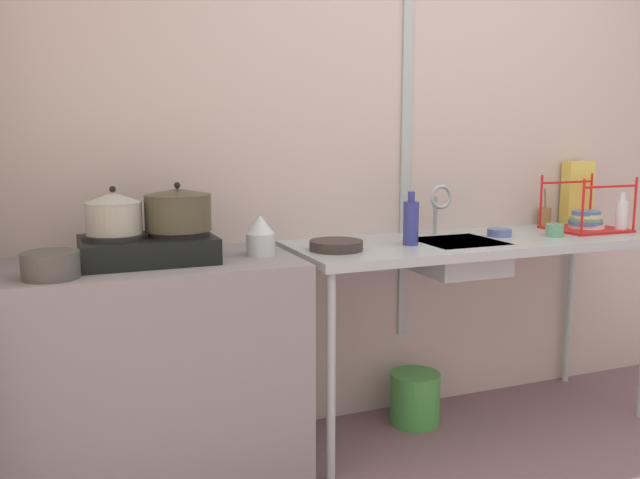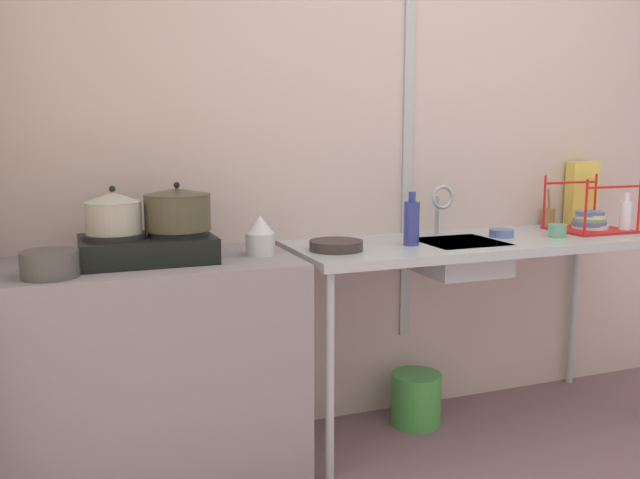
{
  "view_description": "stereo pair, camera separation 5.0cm",
  "coord_description": "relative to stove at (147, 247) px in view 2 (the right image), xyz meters",
  "views": [
    {
      "loc": [
        -1.81,
        -1.38,
        1.4
      ],
      "look_at": [
        -0.74,
        1.24,
        0.95
      ],
      "focal_mm": 38.29,
      "sensor_mm": 36.0,
      "label": 1
    },
    {
      "loc": [
        -1.76,
        -1.4,
        1.4
      ],
      "look_at": [
        -0.74,
        1.24,
        0.95
      ],
      "focal_mm": 38.29,
      "sensor_mm": 36.0,
      "label": 2
    }
  ],
  "objects": [
    {
      "name": "wall_back",
      "position": [
        1.45,
        0.35,
        0.32
      ],
      "size": [
        4.87,
        0.1,
        2.55
      ],
      "primitive_type": "cube",
      "color": "beige",
      "rests_on": "ground"
    },
    {
      "name": "wall_metal_strip",
      "position": [
        1.28,
        0.3,
        0.44
      ],
      "size": [
        0.05,
        0.01,
        2.04
      ],
      "primitive_type": "cube",
      "color": "#A6B0B1"
    },
    {
      "name": "counter_concrete",
      "position": [
        0.01,
        -0.0,
        -0.51
      ],
      "size": [
        1.12,
        0.61,
        0.9
      ],
      "primitive_type": "cube",
      "color": "gray",
      "rests_on": "ground"
    },
    {
      "name": "counter_sink",
      "position": [
        1.48,
        0.0,
        -0.12
      ],
      "size": [
        1.75,
        0.61,
        0.9
      ],
      "color": "#A6B0B1",
      "rests_on": "ground"
    },
    {
      "name": "stove",
      "position": [
        0.0,
        0.0,
        0.0
      ],
      "size": [
        0.5,
        0.34,
        0.12
      ],
      "color": "black",
      "rests_on": "counter_concrete"
    },
    {
      "name": "pot_on_left_burner",
      "position": [
        -0.12,
        -0.0,
        0.14
      ],
      "size": [
        0.21,
        0.21,
        0.18
      ],
      "color": "#A3A192",
      "rests_on": "stove"
    },
    {
      "name": "pot_on_right_burner",
      "position": [
        0.12,
        -0.0,
        0.14
      ],
      "size": [
        0.26,
        0.26,
        0.19
      ],
      "color": "#44402D",
      "rests_on": "stove"
    },
    {
      "name": "pot_beside_stove",
      "position": [
        -0.35,
        -0.18,
        -0.01
      ],
      "size": [
        0.19,
        0.19,
        0.09
      ],
      "color": "#474641",
      "rests_on": "counter_concrete"
    },
    {
      "name": "percolator",
      "position": [
        0.44,
        -0.03,
        0.02
      ],
      "size": [
        0.12,
        0.12,
        0.16
      ],
      "color": "silver",
      "rests_on": "counter_concrete"
    },
    {
      "name": "sink_basin",
      "position": [
        1.38,
        -0.03,
        -0.13
      ],
      "size": [
        0.36,
        0.35,
        0.15
      ],
      "primitive_type": "cube",
      "color": "#A6B0B1",
      "rests_on": "counter_sink"
    },
    {
      "name": "faucet",
      "position": [
        1.38,
        0.14,
        0.11
      ],
      "size": [
        0.12,
        0.07,
        0.25
      ],
      "color": "#A6B0B1",
      "rests_on": "counter_sink"
    },
    {
      "name": "frying_pan",
      "position": [
        0.77,
        -0.04,
        -0.03
      ],
      "size": [
        0.23,
        0.23,
        0.04
      ],
      "primitive_type": "cylinder",
      "color": "#342B28",
      "rests_on": "counter_sink"
    },
    {
      "name": "dish_rack",
      "position": [
        2.16,
        0.02,
        -0.01
      ],
      "size": [
        0.35,
        0.31,
        0.27
      ],
      "color": "red",
      "rests_on": "counter_sink"
    },
    {
      "name": "cup_by_rack",
      "position": [
        1.88,
        -0.08,
        -0.02
      ],
      "size": [
        0.08,
        0.08,
        0.06
      ],
      "primitive_type": "cylinder",
      "color": "#5F9F7A",
      "rests_on": "counter_sink"
    },
    {
      "name": "small_bowl_on_drainboard",
      "position": [
        1.64,
        0.02,
        -0.04
      ],
      "size": [
        0.11,
        0.11,
        0.04
      ],
      "primitive_type": "cylinder",
      "color": "#5569A4",
      "rests_on": "counter_sink"
    },
    {
      "name": "bottle_by_sink",
      "position": [
        1.12,
        -0.04,
        0.05
      ],
      "size": [
        0.07,
        0.07,
        0.24
      ],
      "color": "navy",
      "rests_on": "counter_sink"
    },
    {
      "name": "bottle_by_rack",
      "position": [
        2.29,
        -0.08,
        0.03
      ],
      "size": [
        0.06,
        0.06,
        0.2
      ],
      "color": "white",
      "rests_on": "counter_sink"
    },
    {
      "name": "cereal_box",
      "position": [
        2.31,
        0.24,
        0.11
      ],
      "size": [
        0.16,
        0.09,
        0.33
      ],
      "primitive_type": "cube",
      "rotation": [
        0.0,
        0.0,
        -0.08
      ],
      "color": "#DEC94F",
      "rests_on": "counter_sink"
    },
    {
      "name": "utensil_jar",
      "position": [
        2.1,
        0.25,
        -0.01
      ],
      "size": [
        0.07,
        0.07,
        0.19
      ],
      "color": "olive",
      "rests_on": "counter_sink"
    },
    {
      "name": "bucket_on_floor",
      "position": [
        1.24,
        0.1,
        -0.83
      ],
      "size": [
        0.24,
        0.24,
        0.25
      ],
      "primitive_type": "cylinder",
      "color": "green",
      "rests_on": "ground"
    }
  ]
}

